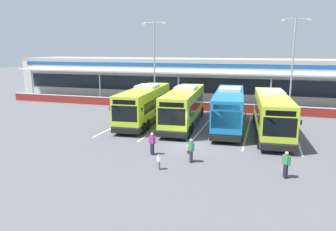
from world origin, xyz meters
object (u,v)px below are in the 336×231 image
Objects in this scene: coach_bus_centre at (229,109)px; lamp_post_centre at (293,59)px; pedestrian_near_bin at (152,143)px; lamp_post_west at (154,58)px; coach_bus_leftmost at (145,105)px; pedestrian_with_handbag at (191,150)px; pedestrian_child at (159,161)px; coach_bus_left_centre at (184,107)px; coach_bus_right_centre at (272,114)px; pedestrian_in_dark_coat at (286,164)px.

coach_bus_centre is 12.68m from lamp_post_centre.
pedestrian_near_bin is 0.15× the size of lamp_post_west.
pedestrian_near_bin is (4.35, -9.71, -0.91)m from coach_bus_leftmost.
coach_bus_centre is 10.65m from pedestrian_with_handbag.
coach_bus_leftmost is at bearing 115.02° from pedestrian_child.
coach_bus_centre reaches higher than pedestrian_near_bin.
pedestrian_with_handbag is at bearing -64.34° from lamp_post_west.
lamp_post_west is 17.23m from lamp_post_centre.
coach_bus_left_centre is 1.00× the size of coach_bus_right_centre.
coach_bus_centre and coach_bus_right_centre have the same top height.
coach_bus_right_centre is 11.87m from pedestrian_near_bin.
coach_bus_centre is 12.84m from pedestrian_child.
pedestrian_in_dark_coat is 1.00× the size of pedestrian_near_bin.
lamp_post_west is (-8.28, 22.48, 5.75)m from pedestrian_child.
coach_bus_centre is at bearing 112.24° from pedestrian_in_dark_coat.
lamp_post_centre is at bearing 35.03° from coach_bus_leftmost.
lamp_post_west is at bearing 138.00° from coach_bus_centre.
pedestrian_child is at bearing -129.70° from pedestrian_with_handbag.
lamp_post_centre is at bearing 79.25° from coach_bus_right_centre.
pedestrian_child is (-7.55, -0.97, -0.33)m from pedestrian_in_dark_coat.
pedestrian_with_handbag is at bearing 170.83° from pedestrian_in_dark_coat.
lamp_post_centre is at bearing 44.60° from coach_bus_left_centre.
pedestrian_with_handbag is at bearing 50.30° from pedestrian_child.
pedestrian_with_handbag is 3.08m from pedestrian_near_bin.
pedestrian_near_bin is (-4.26, -9.84, -0.91)m from coach_bus_centre.
pedestrian_near_bin is 21.71m from lamp_post_west.
coach_bus_left_centre is at bearing -177.76° from coach_bus_centre.
pedestrian_near_bin is at bearing 167.08° from pedestrian_with_handbag.
pedestrian_near_bin is (-8.96, 1.65, 0.00)m from pedestrian_in_dark_coat.
coach_bus_right_centre is 1.12× the size of lamp_post_west.
lamp_post_west is (-11.13, 10.02, 4.50)m from coach_bus_centre.
lamp_post_west reaches higher than pedestrian_child.
pedestrian_with_handbag is 1.00× the size of pedestrian_near_bin.
lamp_post_centre is (10.49, 10.34, 4.50)m from coach_bus_left_centre.
coach_bus_centre is 7.60× the size of pedestrian_in_dark_coat.
coach_bus_leftmost and coach_bus_centre have the same top height.
coach_bus_left_centre reaches higher than pedestrian_near_bin.
coach_bus_left_centre is 7.60× the size of pedestrian_with_handbag.
lamp_post_centre reaches higher than coach_bus_leftmost.
lamp_post_centre is (1.40, 21.66, 5.42)m from pedestrian_in_dark_coat.
coach_bus_leftmost is 1.00× the size of coach_bus_left_centre.
pedestrian_child is 2.99m from pedestrian_near_bin.
coach_bus_left_centre is at bearing -0.49° from coach_bus_leftmost.
pedestrian_with_handbag is at bearing -96.78° from coach_bus_centre.
pedestrian_child is at bearing -64.98° from coach_bus_leftmost.
pedestrian_in_dark_coat is at bearing -67.76° from coach_bus_centre.
coach_bus_centre is 10.76m from pedestrian_near_bin.
pedestrian_child is (5.75, -12.33, -1.24)m from coach_bus_leftmost.
lamp_post_west reaches higher than coach_bus_right_centre.
coach_bus_left_centre is at bearing 90.80° from pedestrian_near_bin.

